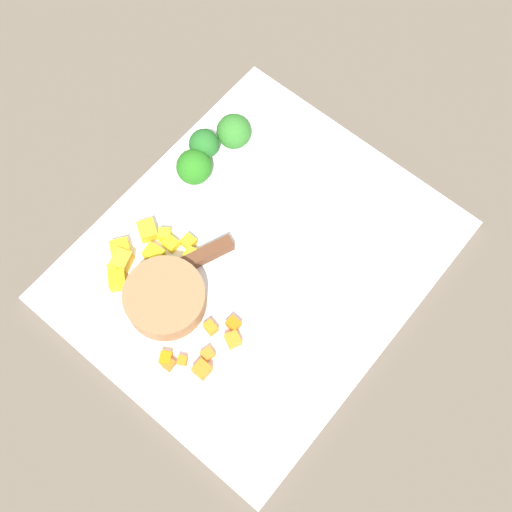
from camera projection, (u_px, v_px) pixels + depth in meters
name	position (u px, v px, depth m)	size (l,w,h in m)	color
ground_plane	(256.00, 263.00, 0.79)	(4.00, 4.00, 0.00)	brown
cutting_board	(256.00, 261.00, 0.78)	(0.43, 0.36, 0.01)	white
prep_bowl	(165.00, 298.00, 0.74)	(0.09, 0.09, 0.03)	#986E47
chef_knife	(256.00, 231.00, 0.78)	(0.27, 0.12, 0.02)	silver
carrot_dice_0	(169.00, 364.00, 0.72)	(0.01, 0.01, 0.01)	orange
carrot_dice_1	(211.00, 328.00, 0.74)	(0.01, 0.01, 0.01)	orange
carrot_dice_2	(208.00, 354.00, 0.73)	(0.01, 0.01, 0.01)	orange
carrot_dice_3	(163.00, 355.00, 0.73)	(0.01, 0.01, 0.01)	orange
carrot_dice_4	(233.00, 340.00, 0.73)	(0.02, 0.02, 0.01)	orange
carrot_dice_5	(182.00, 361.00, 0.73)	(0.01, 0.01, 0.01)	orange
carrot_dice_6	(202.00, 370.00, 0.72)	(0.02, 0.02, 0.02)	orange
carrot_dice_7	(234.00, 324.00, 0.74)	(0.01, 0.01, 0.01)	orange
pepper_dice_0	(189.00, 242.00, 0.78)	(0.01, 0.01, 0.01)	yellow
pepper_dice_1	(171.00, 244.00, 0.78)	(0.02, 0.01, 0.01)	yellow
pepper_dice_2	(154.00, 254.00, 0.77)	(0.02, 0.02, 0.02)	yellow
pepper_dice_3	(122.00, 261.00, 0.76)	(0.02, 0.02, 0.02)	yellow
pepper_dice_4	(120.00, 249.00, 0.77)	(0.02, 0.02, 0.02)	yellow
pepper_dice_5	(118.00, 280.00, 0.76)	(0.02, 0.02, 0.02)	yellow
pepper_dice_6	(192.00, 257.00, 0.77)	(0.02, 0.02, 0.02)	yellow
pepper_dice_7	(148.00, 231.00, 0.78)	(0.02, 0.02, 0.02)	yellow
pepper_dice_8	(165.00, 235.00, 0.78)	(0.01, 0.01, 0.01)	yellow
pepper_dice_9	(114.00, 271.00, 0.76)	(0.02, 0.01, 0.01)	yellow
broccoli_floret_0	(234.00, 132.00, 0.81)	(0.04, 0.04, 0.05)	#97BD6C
broccoli_floret_1	(204.00, 144.00, 0.81)	(0.04, 0.04, 0.04)	#86C155
broccoli_floret_2	(194.00, 167.00, 0.80)	(0.04, 0.04, 0.04)	#86BE57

